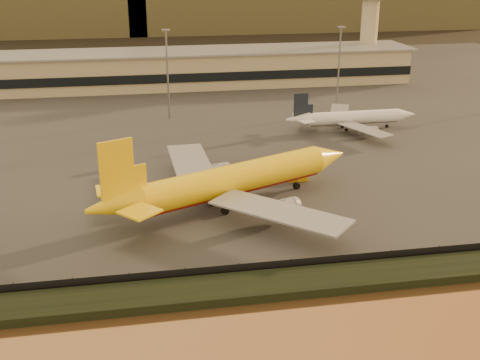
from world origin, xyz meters
name	(u,v)px	position (x,y,z in m)	size (l,w,h in m)	color
ground	(260,237)	(0.00, 0.00, 0.00)	(900.00, 900.00, 0.00)	black
embankment	(284,284)	(0.00, -17.00, 0.70)	(320.00, 7.00, 1.40)	black
tarmac	(198,105)	(0.00, 95.00, 0.10)	(320.00, 220.00, 0.20)	#2D2D2D
perimeter_fence	(278,267)	(0.00, -13.00, 1.30)	(300.00, 0.05, 2.20)	black
terminal_building	(147,70)	(-14.52, 125.55, 6.25)	(202.00, 25.00, 12.60)	tan
control_tower	(370,19)	(70.00, 131.00, 21.66)	(11.20, 11.20, 35.50)	tan
apron_light_masts	(258,66)	(15.00, 75.00, 15.70)	(152.20, 12.20, 25.40)	slate
dhl_cargo_jet	(231,181)	(-2.79, 13.62, 5.29)	(54.25, 51.38, 17.04)	yellow
white_narrowbody_jet	(352,118)	(38.16, 59.97, 3.37)	(36.84, 36.07, 10.61)	white
gse_vehicle_yellow	(298,177)	(13.45, 24.55, 1.08)	(3.92, 1.76, 1.76)	yellow
gse_vehicle_white	(111,166)	(-25.69, 38.37, 1.14)	(4.18, 1.88, 1.88)	white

